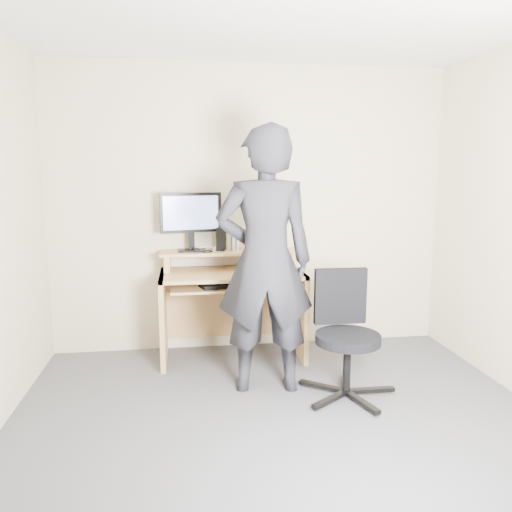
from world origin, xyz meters
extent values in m
plane|color=#57585C|center=(0.00, 0.00, 0.00)|extent=(3.50, 3.50, 0.00)
cube|color=#C3B59B|center=(0.00, 1.75, 1.25)|extent=(3.50, 0.02, 2.50)
cube|color=tan|center=(-0.78, 1.45, 0.38)|extent=(0.04, 0.60, 0.75)
cube|color=tan|center=(0.38, 1.45, 0.38)|extent=(0.04, 0.60, 0.75)
cube|color=tan|center=(-0.20, 1.45, 0.73)|extent=(1.20, 0.60, 0.03)
cube|color=tan|center=(-0.20, 1.37, 0.64)|extent=(1.02, 0.38, 0.02)
cube|color=tan|center=(-0.74, 1.60, 0.82)|extent=(0.05, 0.28, 0.15)
cube|color=tan|center=(0.34, 1.60, 0.82)|extent=(0.05, 0.28, 0.15)
cube|color=tan|center=(-0.20, 1.60, 0.90)|extent=(1.20, 0.30, 0.02)
cube|color=tan|center=(-0.20, 1.74, 0.42)|extent=(1.20, 0.03, 0.65)
cube|color=black|center=(-0.53, 1.61, 0.92)|extent=(0.23, 0.15, 0.02)
cube|color=black|center=(-0.53, 1.63, 1.00)|extent=(0.05, 0.04, 0.15)
cube|color=black|center=(-0.53, 1.60, 1.24)|extent=(0.52, 0.16, 0.34)
cube|color=#8DA3F3|center=(-0.53, 1.58, 1.24)|extent=(0.46, 0.11, 0.28)
cube|color=black|center=(-0.27, 1.63, 1.01)|extent=(0.10, 0.14, 0.20)
cylinder|color=silver|center=(-0.16, 1.57, 0.99)|extent=(0.08, 0.08, 0.17)
cube|color=black|center=(0.07, 1.55, 0.92)|extent=(0.09, 0.14, 0.01)
cube|color=black|center=(-0.49, 1.54, 0.93)|extent=(0.05, 0.05, 0.03)
torus|color=silver|center=(-0.40, 1.63, 0.92)|extent=(0.16, 0.16, 0.06)
cube|color=black|center=(-0.24, 1.36, 0.67)|extent=(0.49, 0.29, 0.03)
ellipsoid|color=black|center=(0.02, 1.35, 0.77)|extent=(0.11, 0.08, 0.04)
cube|color=black|center=(0.71, 0.56, 0.04)|extent=(0.35, 0.05, 0.03)
cube|color=black|center=(0.59, 0.74, 0.04)|extent=(0.15, 0.34, 0.03)
cube|color=black|center=(0.38, 0.68, 0.04)|extent=(0.31, 0.24, 0.03)
cube|color=black|center=(0.38, 0.46, 0.04)|extent=(0.31, 0.24, 0.03)
cube|color=black|center=(0.58, 0.39, 0.04)|extent=(0.15, 0.35, 0.03)
cylinder|color=black|center=(0.53, 0.57, 0.23)|extent=(0.05, 0.05, 0.37)
cylinder|color=black|center=(0.53, 0.57, 0.43)|extent=(0.46, 0.46, 0.06)
cube|color=black|center=(0.53, 0.77, 0.69)|extent=(0.38, 0.06, 0.41)
imported|color=black|center=(-0.02, 0.80, 0.95)|extent=(0.73, 0.50, 1.91)
camera|label=1|loc=(-0.58, -2.65, 1.58)|focal=35.00mm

